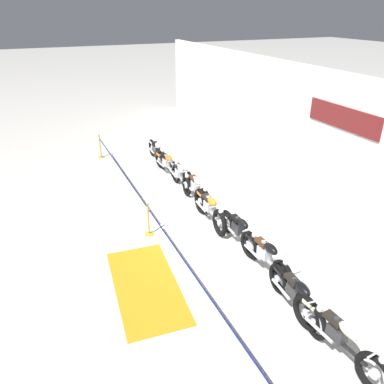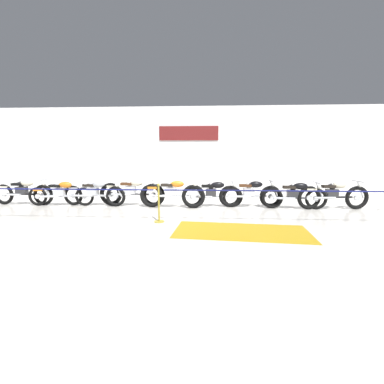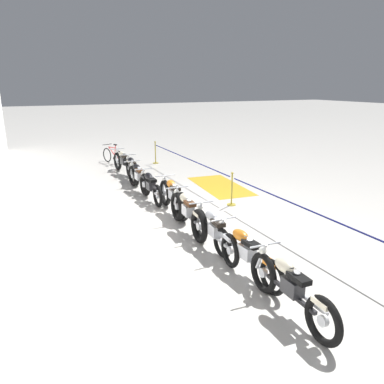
% 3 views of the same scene
% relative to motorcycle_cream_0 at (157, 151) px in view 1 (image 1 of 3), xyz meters
% --- Properties ---
extents(ground_plane, '(120.00, 120.00, 0.00)m').
position_rel_motorcycle_cream_0_xyz_m(ground_plane, '(5.44, -0.71, -0.47)').
color(ground_plane, silver).
extents(back_wall, '(28.00, 0.29, 4.20)m').
position_rel_motorcycle_cream_0_xyz_m(back_wall, '(5.44, 4.42, 1.63)').
color(back_wall, white).
rests_on(back_wall, ground).
extents(motorcycle_cream_0, '(2.29, 0.62, 0.95)m').
position_rel_motorcycle_cream_0_xyz_m(motorcycle_cream_0, '(0.00, 0.00, 0.00)').
color(motorcycle_cream_0, black).
rests_on(motorcycle_cream_0, ground).
extents(motorcycle_orange_1, '(2.36, 0.62, 0.91)m').
position_rel_motorcycle_cream_0_xyz_m(motorcycle_orange_1, '(1.46, -0.09, -0.01)').
color(motorcycle_orange_1, black).
rests_on(motorcycle_orange_1, ground).
extents(motorcycle_silver_2, '(2.33, 0.62, 0.94)m').
position_rel_motorcycle_cream_0_xyz_m(motorcycle_silver_2, '(2.66, -0.05, -0.01)').
color(motorcycle_silver_2, black).
rests_on(motorcycle_silver_2, ground).
extents(motorcycle_cream_3, '(2.39, 0.62, 0.99)m').
position_rel_motorcycle_cream_0_xyz_m(motorcycle_cream_3, '(4.00, 0.01, 0.01)').
color(motorcycle_cream_3, black).
rests_on(motorcycle_cream_3, ground).
extents(motorcycle_orange_4, '(2.27, 0.62, 0.98)m').
position_rel_motorcycle_cream_0_xyz_m(motorcycle_orange_4, '(5.47, -0.20, 0.01)').
color(motorcycle_orange_4, black).
rests_on(motorcycle_orange_4, ground).
extents(motorcycle_black_5, '(2.12, 0.62, 0.93)m').
position_rel_motorcycle_cream_0_xyz_m(motorcycle_black_5, '(6.86, 0.02, -0.01)').
color(motorcycle_black_5, black).
rests_on(motorcycle_black_5, ground).
extents(motorcycle_black_6, '(2.17, 0.62, 0.96)m').
position_rel_motorcycle_cream_0_xyz_m(motorcycle_black_6, '(8.16, 0.01, -0.00)').
color(motorcycle_black_6, black).
rests_on(motorcycle_black_6, ground).
extents(motorcycle_black_7, '(2.13, 0.62, 0.93)m').
position_rel_motorcycle_cream_0_xyz_m(motorcycle_black_7, '(9.60, -0.18, -0.01)').
color(motorcycle_black_7, black).
rests_on(motorcycle_black_7, ground).
extents(motorcycle_cream_8, '(2.40, 0.62, 0.97)m').
position_rel_motorcycle_cream_0_xyz_m(motorcycle_cream_8, '(10.86, -0.18, 0.01)').
color(motorcycle_cream_8, black).
rests_on(motorcycle_cream_8, ground).
extents(stanchion_far_left, '(13.84, 0.28, 1.05)m').
position_rel_motorcycle_cream_0_xyz_m(stanchion_far_left, '(3.91, -2.11, 0.29)').
color(stanchion_far_left, gold).
rests_on(stanchion_far_left, ground).
extents(stanchion_mid_left, '(0.28, 0.28, 1.05)m').
position_rel_motorcycle_cream_0_xyz_m(stanchion_mid_left, '(5.35, -2.11, -0.12)').
color(stanchion_mid_left, gold).
rests_on(stanchion_mid_left, ground).
extents(floor_banner, '(3.29, 1.73, 0.01)m').
position_rel_motorcycle_cream_0_xyz_m(floor_banner, '(7.47, -2.88, -0.47)').
color(floor_banner, '#B78E19').
rests_on(floor_banner, ground).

